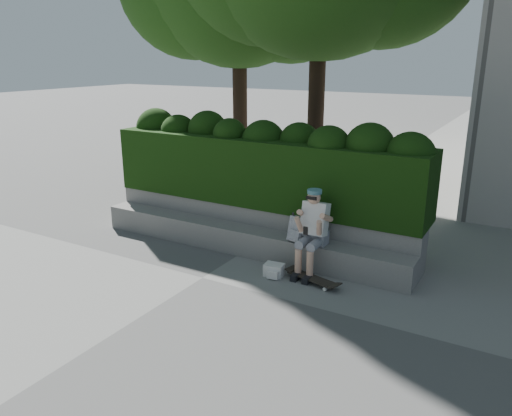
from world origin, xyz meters
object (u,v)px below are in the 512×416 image
Objects in this scene: backpack_plaid at (298,229)px; person at (313,228)px; backpack_ground at (274,270)px; skateboard at (313,279)px.

person is at bearing 0.45° from backpack_plaid.
backpack_plaid is at bearing 66.27° from backpack_ground.
skateboard is 0.65m from backpack_ground.
backpack_plaid is (-0.49, 0.45, 0.58)m from skateboard.
backpack_plaid is 0.77m from backpack_ground.
backpack_plaid is at bearing 165.20° from person.
person is at bearing 129.93° from skateboard.
backpack_ground is (-0.16, -0.51, -0.56)m from backpack_plaid.
skateboard is at bearing -27.56° from backpack_plaid.
person is 0.79m from skateboard.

